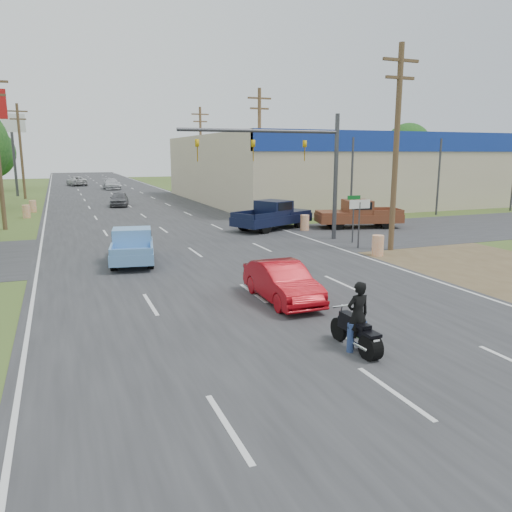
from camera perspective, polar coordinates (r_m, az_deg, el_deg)
name	(u,v)px	position (r m, az deg, el deg)	size (l,w,h in m)	color
ground	(394,393)	(11.03, 15.45, -14.88)	(200.00, 200.00, 0.00)	#425221
main_road	(130,206)	(48.42, -14.25, 5.55)	(15.00, 180.00, 0.02)	#2D2D30
cross_road	(186,246)	(26.94, -8.06, 1.18)	(120.00, 10.00, 0.02)	#2D2D30
dirt_verge	(456,259)	(25.16, 21.92, -0.31)	(8.00, 18.00, 0.01)	brown
big_box_store	(411,167)	(61.10, 17.31, 9.69)	(50.00, 28.10, 6.60)	#B7A88C
utility_pole_1	(396,144)	(26.01, 15.74, 12.25)	(2.00, 0.28, 10.00)	#4C3823
utility_pole_2	(259,148)	(41.82, 0.39, 12.29)	(2.00, 0.28, 10.00)	#4C3823
utility_pole_3	(201,149)	(58.90, -6.32, 12.03)	(2.00, 0.28, 10.00)	#4C3823
utility_pole_6	(21,149)	(59.88, -25.29, 11.01)	(2.00, 0.28, 10.00)	#4C3823
tree_3	(408,146)	(98.94, 16.97, 11.93)	(8.40, 8.40, 10.40)	#422D19
tree_5	(236,148)	(108.95, -2.25, 12.18)	(7.98, 7.98, 9.88)	#422D19
barrel_0	(378,246)	(24.70, 13.75, 1.17)	(0.56, 0.56, 1.00)	orange
barrel_1	(305,223)	(32.09, 5.58, 3.80)	(0.56, 0.56, 1.00)	orange
barrel_2	(26,211)	(42.07, -24.76, 4.65)	(0.56, 0.56, 1.00)	orange
barrel_3	(33,206)	(46.03, -24.15, 5.21)	(0.56, 0.56, 1.00)	orange
pole_sign_left_far	(12,132)	(63.97, -26.14, 12.57)	(3.00, 0.35, 9.20)	#3F3F44
lane_sign	(359,212)	(26.24, 11.74, 4.95)	(1.20, 0.08, 2.52)	#3F3F44
street_name_sign	(353,214)	(27.85, 11.06, 4.75)	(0.80, 0.08, 2.61)	#3F3F44
signal_mast	(293,154)	(27.51, 4.27, 11.52)	(9.12, 0.40, 7.00)	#3F3F44
red_convertible	(282,282)	(16.57, 3.01, -3.03)	(1.38, 3.96, 1.31)	#94060E
motorcycle	(358,335)	(12.73, 11.58, -8.82)	(0.62, 2.01, 1.02)	black
rider	(358,319)	(12.63, 11.54, -7.06)	(0.62, 0.41, 1.70)	black
blue_pickup	(132,245)	(23.20, -13.94, 1.22)	(2.53, 4.93, 1.56)	black
navy_pickup	(274,215)	(32.49, 2.04, 4.74)	(6.03, 4.33, 1.87)	black
brown_pickup	(357,214)	(33.79, 11.42, 4.75)	(5.90, 3.48, 1.84)	black
distant_car_grey	(119,199)	(48.43, -15.36, 6.29)	(1.59, 3.95, 1.35)	#5D5D63
distant_car_silver	(112,184)	(71.80, -16.17, 7.91)	(2.07, 5.09, 1.48)	silver
distant_car_white	(77,181)	(81.56, -19.81, 8.05)	(2.32, 5.03, 1.40)	#BCBCBC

